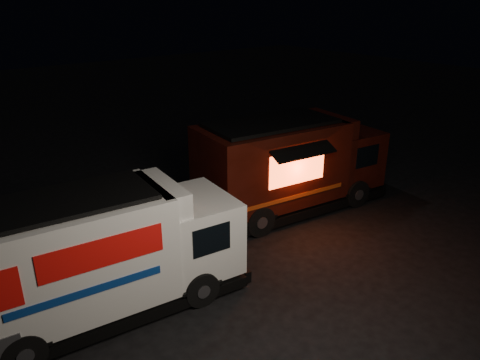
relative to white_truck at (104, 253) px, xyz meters
name	(u,v)px	position (x,y,z in m)	size (l,w,h in m)	color
ground	(215,283)	(2.47, -0.66, -1.46)	(80.00, 80.00, 0.00)	black
white_truck	(104,253)	(0.00, 0.00, 0.00)	(6.43, 2.19, 2.92)	silver
red_truck	(293,164)	(7.06, 1.38, 0.09)	(6.65, 2.45, 3.09)	#370F0A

